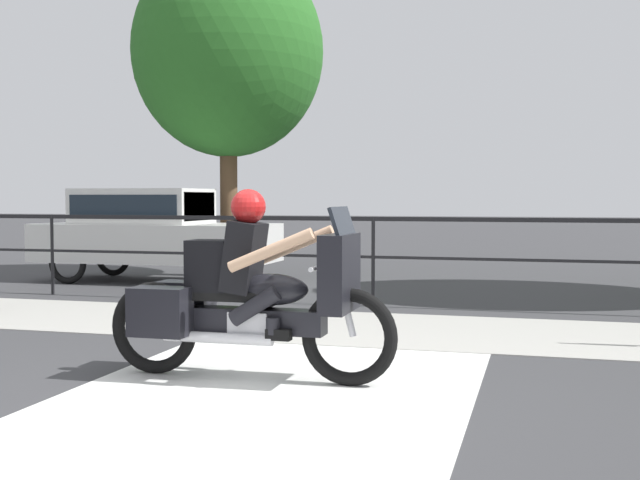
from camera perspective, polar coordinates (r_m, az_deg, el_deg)
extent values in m
plane|color=#38383A|center=(6.21, -6.40, -11.04)|extent=(120.00, 120.00, 0.00)
cube|color=#A8A59E|center=(9.38, 1.42, -6.19)|extent=(44.00, 2.40, 0.01)
cube|color=silver|center=(5.94, -4.80, -11.65)|extent=(3.09, 6.00, 0.01)
cube|color=black|center=(11.11, 3.81, 1.51)|extent=(36.00, 0.04, 0.06)
cube|color=black|center=(11.14, 3.80, -1.22)|extent=(36.00, 0.03, 0.04)
cylinder|color=black|center=(13.16, -18.50, -0.99)|extent=(0.05, 0.05, 1.24)
cylinder|color=black|center=(11.14, 3.80, -1.54)|extent=(0.05, 0.05, 1.24)
torus|color=black|center=(6.44, 2.09, -6.91)|extent=(0.79, 0.11, 0.79)
torus|color=black|center=(7.04, -11.72, -6.13)|extent=(0.79, 0.11, 0.79)
cube|color=black|center=(6.68, -5.13, -5.70)|extent=(1.30, 0.22, 0.20)
cube|color=silver|center=(6.67, -4.85, -6.14)|extent=(0.34, 0.26, 0.26)
ellipsoid|color=black|center=(6.57, -3.46, -3.52)|extent=(0.62, 0.30, 0.26)
cube|color=black|center=(6.71, -6.51, -3.91)|extent=(0.76, 0.28, 0.08)
cube|color=black|center=(6.40, 1.40, -2.35)|extent=(0.20, 0.64, 0.62)
cube|color=#1E232B|center=(6.37, 1.58, 1.33)|extent=(0.10, 0.54, 0.24)
cylinder|color=silver|center=(6.43, 0.19, -1.87)|extent=(0.04, 0.70, 0.04)
cylinder|color=silver|center=(6.63, -7.29, -6.92)|extent=(0.94, 0.09, 0.09)
cube|color=black|center=(6.72, -11.30, -5.01)|extent=(0.48, 0.28, 0.40)
cube|color=black|center=(7.15, -9.56, -4.51)|extent=(0.48, 0.28, 0.40)
cylinder|color=silver|center=(6.41, 1.83, -4.64)|extent=(0.18, 0.06, 0.51)
cube|color=black|center=(6.63, -5.43, -1.21)|extent=(0.32, 0.36, 0.61)
sphere|color=tan|center=(6.60, -5.12, 2.20)|extent=(0.23, 0.23, 0.23)
sphere|color=#B21919|center=(6.60, -5.12, 2.37)|extent=(0.29, 0.29, 0.29)
cylinder|color=black|center=(6.48, -4.64, -4.69)|extent=(0.44, 0.13, 0.34)
cylinder|color=black|center=(6.45, -3.38, -6.12)|extent=(0.11, 0.11, 0.13)
cube|color=black|center=(6.45, -2.96, -6.73)|extent=(0.20, 0.10, 0.09)
cylinder|color=black|center=(6.76, -3.76, -4.37)|extent=(0.44, 0.13, 0.34)
cylinder|color=black|center=(6.73, -2.55, -5.74)|extent=(0.11, 0.11, 0.13)
cube|color=black|center=(6.73, -2.14, -6.32)|extent=(0.20, 0.10, 0.09)
cylinder|color=tan|center=(6.23, -3.53, -0.75)|extent=(0.71, 0.09, 0.36)
cylinder|color=tan|center=(6.80, -1.88, -0.43)|extent=(0.71, 0.09, 0.36)
cube|color=black|center=(6.75, -7.81, -1.81)|extent=(0.35, 0.28, 0.43)
cube|color=silver|center=(14.67, -11.56, -0.17)|extent=(4.27, 1.67, 0.68)
cube|color=silver|center=(14.77, -12.48, 2.37)|extent=(2.22, 1.47, 0.63)
cube|color=#19232D|center=(14.29, -8.61, 2.38)|extent=(0.04, 1.30, 0.50)
cube|color=#19232D|center=(14.77, -12.48, 2.37)|extent=(2.04, 1.50, 0.41)
torus|color=black|center=(13.44, -8.01, -1.88)|extent=(0.73, 0.11, 0.73)
torus|color=black|center=(14.85, -5.65, -1.40)|extent=(0.73, 0.11, 0.73)
torus|color=black|center=(14.69, -17.52, -1.57)|extent=(0.73, 0.11, 0.73)
torus|color=black|center=(16.00, -14.52, -1.16)|extent=(0.73, 0.11, 0.73)
cylinder|color=brown|center=(15.50, -6.50, 2.58)|extent=(0.33, 0.33, 2.79)
ellipsoid|color=#286623|center=(15.74, -6.57, 13.17)|extent=(3.63, 3.63, 4.00)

